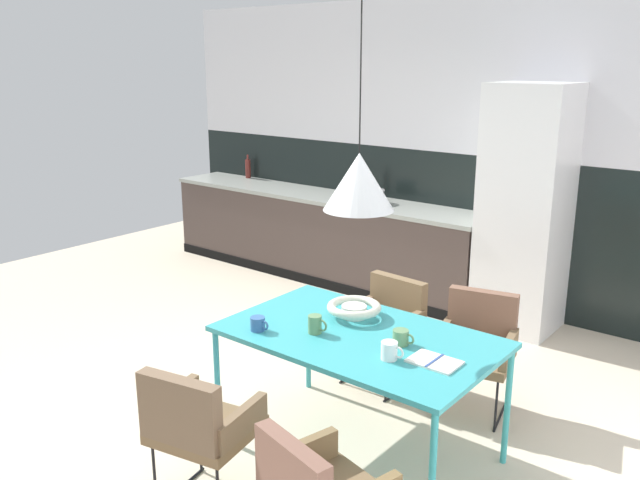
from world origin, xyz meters
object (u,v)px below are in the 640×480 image
at_px(bottle_vinegar_dark, 248,168).
at_px(pendant_lamp_over_table_near, 359,182).
at_px(dining_table, 359,341).
at_px(mug_white_ceramic, 258,324).
at_px(mug_glass_clear, 401,337).
at_px(cooking_pot, 373,196).
at_px(armchair_facing_counter, 387,317).
at_px(open_book, 434,362).
at_px(refrigerator_column, 525,210).
at_px(fruit_bowl, 354,308).
at_px(armchair_near_window, 477,339).
at_px(armchair_head_of_table, 196,421).
at_px(mug_short_terracotta, 315,324).
at_px(mug_tall_blue, 390,351).
at_px(bottle_wine_green, 359,188).

xyz_separation_m(bottle_vinegar_dark, pendant_lamp_over_table_near, (3.54, -2.71, 0.63)).
xyz_separation_m(dining_table, mug_white_ceramic, (-0.49, -0.32, 0.09)).
bearing_deg(mug_glass_clear, cooking_pot, 127.24).
height_order(dining_table, bottle_vinegar_dark, bottle_vinegar_dark).
xyz_separation_m(armchair_facing_counter, open_book, (0.89, -0.93, 0.27)).
relative_size(refrigerator_column, fruit_bowl, 6.30).
bearing_deg(armchair_near_window, armchair_head_of_table, 58.87).
height_order(mug_white_ceramic, mug_short_terracotta, mug_short_terracotta).
relative_size(dining_table, fruit_bowl, 4.69).
height_order(armchair_head_of_table, mug_white_ceramic, mug_white_ceramic).
xyz_separation_m(armchair_head_of_table, mug_white_ceramic, (-0.17, 0.63, 0.27)).
bearing_deg(pendant_lamp_over_table_near, armchair_near_window, 72.47).
xyz_separation_m(mug_tall_blue, bottle_wine_green, (-2.10, 2.67, 0.21)).
relative_size(refrigerator_column, mug_glass_clear, 15.97).
bearing_deg(armchair_facing_counter, bottle_vinegar_dark, -25.71).
bearing_deg(refrigerator_column, dining_table, -89.14).
distance_m(bottle_vinegar_dark, pendant_lamp_over_table_near, 4.50).
xyz_separation_m(armchair_head_of_table, mug_short_terracotta, (0.12, 0.81, 0.29)).
xyz_separation_m(armchair_near_window, fruit_bowl, (-0.48, -0.74, 0.32)).
bearing_deg(pendant_lamp_over_table_near, mug_white_ceramic, -148.52).
height_order(refrigerator_column, bottle_vinegar_dark, refrigerator_column).
distance_m(refrigerator_column, mug_white_ceramic, 2.82).
bearing_deg(bottle_wine_green, open_book, -47.96).
bearing_deg(fruit_bowl, pendant_lamp_over_table_near, -51.01).
relative_size(armchair_head_of_table, bottle_vinegar_dark, 2.89).
distance_m(mug_short_terracotta, bottle_wine_green, 3.09).
bearing_deg(open_book, mug_short_terracotta, -173.11).
xyz_separation_m(dining_table, cooking_pot, (-1.57, 2.44, 0.26)).
height_order(armchair_facing_counter, armchair_head_of_table, armchair_head_of_table).
xyz_separation_m(armchair_near_window, open_book, (0.22, -0.99, 0.27)).
xyz_separation_m(armchair_facing_counter, bottle_vinegar_dark, (-3.17, 1.81, 0.53)).
height_order(armchair_head_of_table, mug_short_terracotta, mug_short_terracotta).
bearing_deg(mug_glass_clear, bottle_vinegar_dark, 145.10).
distance_m(mug_tall_blue, cooking_pot, 3.23).
bearing_deg(mug_tall_blue, armchair_head_of_table, -128.96).
height_order(open_book, mug_short_terracotta, mug_short_terracotta).
bearing_deg(fruit_bowl, open_book, -19.76).
height_order(mug_tall_blue, mug_white_ceramic, mug_tall_blue).
relative_size(armchair_facing_counter, armchair_head_of_table, 0.94).
xyz_separation_m(mug_white_ceramic, mug_short_terracotta, (0.28, 0.18, 0.01)).
height_order(open_book, mug_glass_clear, mug_glass_clear).
bearing_deg(armchair_near_window, armchair_facing_counter, -7.92).
bearing_deg(refrigerator_column, pendant_lamp_over_table_near, -89.15).
distance_m(refrigerator_column, fruit_bowl, 2.28).
relative_size(mug_short_terracotta, cooking_pot, 0.58).
distance_m(dining_table, armchair_head_of_table, 1.03).
bearing_deg(mug_glass_clear, fruit_bowl, 159.45).
height_order(refrigerator_column, pendant_lamp_over_table_near, pendant_lamp_over_table_near).
bearing_deg(bottle_vinegar_dark, refrigerator_column, -3.74).
bearing_deg(bottle_vinegar_dark, fruit_bowl, -36.49).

